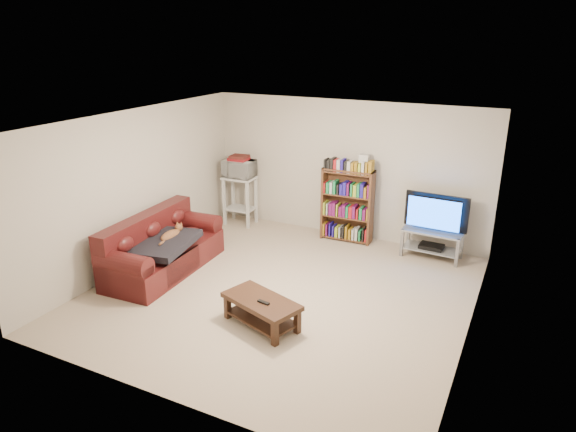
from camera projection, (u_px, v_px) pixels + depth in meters
The scene contains 19 objects.
floor at pixel (282, 292), 7.24m from camera, with size 5.00×5.00×0.00m, color #C8B195.
ceiling at pixel (281, 122), 6.43m from camera, with size 5.00×5.00×0.00m, color white.
wall_back at pixel (346, 170), 8.94m from camera, with size 5.00×5.00×0.00m, color beige.
wall_front at pixel (159, 293), 4.72m from camera, with size 5.00×5.00×0.00m, color beige.
wall_left at pixel (136, 188), 7.87m from camera, with size 5.00×5.00×0.00m, color beige.
wall_right at pixel (479, 244), 5.79m from camera, with size 5.00×5.00×0.00m, color beige.
sofa at pixel (160, 251), 7.83m from camera, with size 0.98×2.08×0.87m.
blanket at pixel (163, 243), 7.57m from camera, with size 0.79×1.02×0.10m, color black.
cat at pixel (170, 235), 7.71m from camera, with size 0.22×0.56×0.17m, color brown, non-canonical shape.
coffee_table at pixel (261, 307), 6.35m from camera, with size 1.10×0.79×0.36m.
remote at pixel (264, 302), 6.22m from camera, with size 0.16×0.05×0.02m, color black.
tv_stand at pixel (432, 239), 8.26m from camera, with size 0.96×0.47×0.47m.
television at pixel (435, 213), 8.11m from camera, with size 1.01×0.13×0.58m, color black.
dvd_player at pixel (431, 246), 8.30m from camera, with size 0.37×0.26×0.06m, color black.
bookshelf at pixel (347, 204), 8.85m from camera, with size 0.89×0.30×1.28m.
shelf_clutter at pixel (355, 164), 8.58m from camera, with size 0.65×0.21×0.28m.
microwave_stand at pixel (240, 194), 9.65m from camera, with size 0.59×0.44×0.92m.
microwave at pixel (239, 169), 9.49m from camera, with size 0.57×0.39×0.31m, color silver.
game_boxes at pixel (239, 159), 9.43m from camera, with size 0.34×0.29×0.05m, color maroon.
Camera 1 is at (2.93, -5.74, 3.46)m, focal length 32.00 mm.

